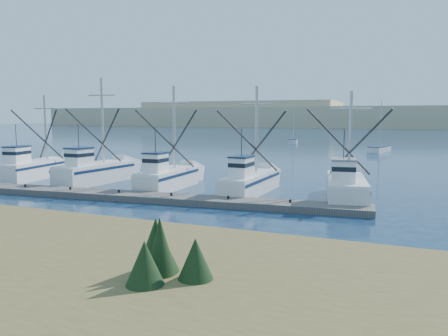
% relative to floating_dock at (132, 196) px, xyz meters
% --- Properties ---
extents(ground, '(500.00, 500.00, 0.00)m').
position_rel_floating_dock_xyz_m(ground, '(6.81, -5.78, -0.21)').
color(ground, '#0D1D3D').
rests_on(ground, ground).
extents(floating_dock, '(32.01, 4.75, 0.43)m').
position_rel_floating_dock_xyz_m(floating_dock, '(0.00, 0.00, 0.00)').
color(floating_dock, '#5F5955').
rests_on(floating_dock, ground).
extents(dune_ridge, '(360.00, 60.00, 10.00)m').
position_rel_floating_dock_xyz_m(dune_ridge, '(6.81, 204.22, 4.79)').
color(dune_ridge, tan).
rests_on(dune_ridge, ground).
extents(trawler_fleet, '(31.53, 8.41, 9.02)m').
position_rel_floating_dock_xyz_m(trawler_fleet, '(-0.53, 4.94, 0.76)').
color(trawler_fleet, white).
rests_on(trawler_fleet, ground).
extents(sailboat_near, '(3.33, 6.53, 8.10)m').
position_rel_floating_dock_xyz_m(sailboat_near, '(13.97, 48.10, 0.28)').
color(sailboat_near, white).
rests_on(sailboat_near, ground).
extents(sailboat_far, '(2.50, 4.98, 8.10)m').
position_rel_floating_dock_xyz_m(sailboat_far, '(-3.73, 64.19, 0.29)').
color(sailboat_far, white).
rests_on(sailboat_far, ground).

